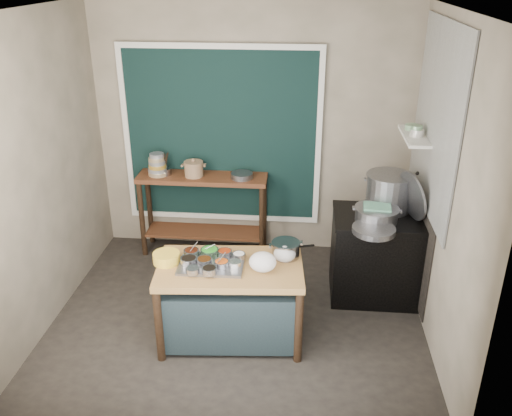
# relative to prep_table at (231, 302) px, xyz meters

# --- Properties ---
(floor) EXTENTS (3.50, 3.00, 0.02)m
(floor) POSITION_rel_prep_table_xyz_m (0.02, 0.30, -0.39)
(floor) COLOR #29251F
(floor) RESTS_ON ground
(back_wall) EXTENTS (3.50, 0.02, 2.80)m
(back_wall) POSITION_rel_prep_table_xyz_m (0.02, 1.81, 1.02)
(back_wall) COLOR gray
(back_wall) RESTS_ON floor
(left_wall) EXTENTS (0.02, 3.00, 2.80)m
(left_wall) POSITION_rel_prep_table_xyz_m (-1.74, 0.30, 1.02)
(left_wall) COLOR gray
(left_wall) RESTS_ON floor
(right_wall) EXTENTS (0.02, 3.00, 2.80)m
(right_wall) POSITION_rel_prep_table_xyz_m (1.78, 0.30, 1.02)
(right_wall) COLOR gray
(right_wall) RESTS_ON floor
(ceiling) EXTENTS (3.50, 3.00, 0.02)m
(ceiling) POSITION_rel_prep_table_xyz_m (0.02, 0.30, 2.43)
(ceiling) COLOR gray
(ceiling) RESTS_ON back_wall
(curtain_panel) EXTENTS (2.10, 0.02, 1.90)m
(curtain_panel) POSITION_rel_prep_table_xyz_m (-0.33, 1.77, 0.98)
(curtain_panel) COLOR black
(curtain_panel) RESTS_ON back_wall
(curtain_frame) EXTENTS (2.22, 0.03, 2.02)m
(curtain_frame) POSITION_rel_prep_table_xyz_m (-0.33, 1.76, 0.98)
(curtain_frame) COLOR beige
(curtain_frame) RESTS_ON back_wall
(tile_panel) EXTENTS (0.02, 1.70, 1.70)m
(tile_panel) POSITION_rel_prep_table_xyz_m (1.76, 0.85, 1.48)
(tile_panel) COLOR #B2B2AA
(tile_panel) RESTS_ON right_wall
(soot_patch) EXTENTS (0.01, 1.30, 1.30)m
(soot_patch) POSITION_rel_prep_table_xyz_m (1.76, 0.95, 0.32)
(soot_patch) COLOR black
(soot_patch) RESTS_ON right_wall
(wall_shelf) EXTENTS (0.22, 0.70, 0.03)m
(wall_shelf) POSITION_rel_prep_table_xyz_m (1.65, 1.15, 1.23)
(wall_shelf) COLOR beige
(wall_shelf) RESTS_ON right_wall
(prep_table) EXTENTS (1.30, 0.82, 0.75)m
(prep_table) POSITION_rel_prep_table_xyz_m (0.00, 0.00, 0.00)
(prep_table) COLOR olive
(prep_table) RESTS_ON floor
(back_counter) EXTENTS (1.45, 0.40, 0.95)m
(back_counter) POSITION_rel_prep_table_xyz_m (-0.53, 1.58, 0.10)
(back_counter) COLOR #5A2D19
(back_counter) RESTS_ON floor
(stove_block) EXTENTS (0.90, 0.68, 0.85)m
(stove_block) POSITION_rel_prep_table_xyz_m (1.37, 0.85, 0.05)
(stove_block) COLOR black
(stove_block) RESTS_ON floor
(stove_top) EXTENTS (0.92, 0.69, 0.03)m
(stove_top) POSITION_rel_prep_table_xyz_m (1.37, 0.85, 0.49)
(stove_top) COLOR black
(stove_top) RESTS_ON stove_block
(condiment_tray) EXTENTS (0.56, 0.40, 0.02)m
(condiment_tray) POSITION_rel_prep_table_xyz_m (-0.16, -0.01, 0.39)
(condiment_tray) COLOR gray
(condiment_tray) RESTS_ON prep_table
(condiment_bowls) EXTENTS (0.54, 0.44, 0.06)m
(condiment_bowls) POSITION_rel_prep_table_xyz_m (-0.18, -0.00, 0.43)
(condiment_bowls) COLOR gray
(condiment_bowls) RESTS_ON condiment_tray
(yellow_basin) EXTENTS (0.24, 0.24, 0.09)m
(yellow_basin) POSITION_rel_prep_table_xyz_m (-0.55, 0.00, 0.42)
(yellow_basin) COLOR gold
(yellow_basin) RESTS_ON prep_table
(saucepan) EXTENTS (0.32, 0.32, 0.14)m
(saucepan) POSITION_rel_prep_table_xyz_m (0.47, 0.20, 0.45)
(saucepan) COLOR gray
(saucepan) RESTS_ON prep_table
(plastic_bag_a) EXTENTS (0.27, 0.24, 0.17)m
(plastic_bag_a) POSITION_rel_prep_table_xyz_m (0.29, -0.06, 0.46)
(plastic_bag_a) COLOR white
(plastic_bag_a) RESTS_ON prep_table
(plastic_bag_b) EXTENTS (0.23, 0.21, 0.14)m
(plastic_bag_b) POSITION_rel_prep_table_xyz_m (0.46, 0.12, 0.45)
(plastic_bag_b) COLOR white
(plastic_bag_b) RESTS_ON prep_table
(bowl_stack) EXTENTS (0.22, 0.22, 0.25)m
(bowl_stack) POSITION_rel_prep_table_xyz_m (-1.03, 1.56, 0.68)
(bowl_stack) COLOR tan
(bowl_stack) RESTS_ON back_counter
(utensil_cup) EXTENTS (0.14, 0.14, 0.08)m
(utensil_cup) POSITION_rel_prep_table_xyz_m (-0.94, 1.57, 0.61)
(utensil_cup) COLOR gray
(utensil_cup) RESTS_ON back_counter
(ceramic_crock) EXTENTS (0.25, 0.25, 0.15)m
(ceramic_crock) POSITION_rel_prep_table_xyz_m (-0.61, 1.56, 0.65)
(ceramic_crock) COLOR #816346
(ceramic_crock) RESTS_ON back_counter
(wide_bowl) EXTENTS (0.30, 0.30, 0.06)m
(wide_bowl) POSITION_rel_prep_table_xyz_m (-0.08, 1.55, 0.61)
(wide_bowl) COLOR gray
(wide_bowl) RESTS_ON back_counter
(stock_pot) EXTENTS (0.48, 0.48, 0.37)m
(stock_pot) POSITION_rel_prep_table_xyz_m (1.44, 1.02, 0.69)
(stock_pot) COLOR gray
(stock_pot) RESTS_ON stove_top
(pot_lid) EXTENTS (0.28, 0.50, 0.48)m
(pot_lid) POSITION_rel_prep_table_xyz_m (1.63, 0.81, 0.74)
(pot_lid) COLOR gray
(pot_lid) RESTS_ON stove_top
(steamer) EXTENTS (0.47, 0.47, 0.14)m
(steamer) POSITION_rel_prep_table_xyz_m (1.30, 0.73, 0.57)
(steamer) COLOR gray
(steamer) RESTS_ON stove_top
(green_cloth) EXTENTS (0.27, 0.21, 0.02)m
(green_cloth) POSITION_rel_prep_table_xyz_m (1.30, 0.73, 0.65)
(green_cloth) COLOR #538D76
(green_cloth) RESTS_ON steamer
(shallow_pan) EXTENTS (0.45, 0.45, 0.05)m
(shallow_pan) POSITION_rel_prep_table_xyz_m (1.26, 0.49, 0.53)
(shallow_pan) COLOR gray
(shallow_pan) RESTS_ON stove_top
(shelf_bowl_stack) EXTENTS (0.13, 0.13, 0.11)m
(shelf_bowl_stack) POSITION_rel_prep_table_xyz_m (1.65, 1.10, 1.29)
(shelf_bowl_stack) COLOR silver
(shelf_bowl_stack) RESTS_ON wall_shelf
(shelf_bowl_green) EXTENTS (0.16, 0.16, 0.05)m
(shelf_bowl_green) POSITION_rel_prep_table_xyz_m (1.65, 1.32, 1.27)
(shelf_bowl_green) COLOR gray
(shelf_bowl_green) RESTS_ON wall_shelf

